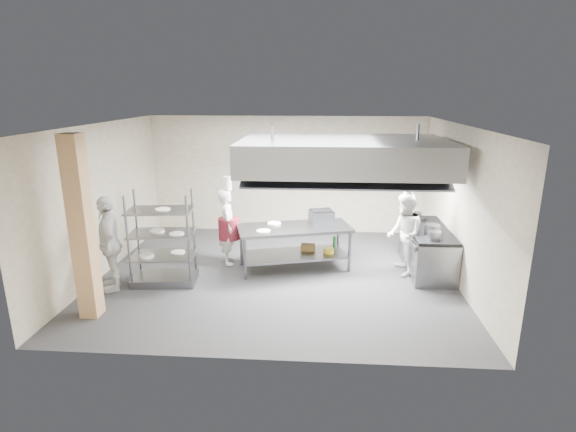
# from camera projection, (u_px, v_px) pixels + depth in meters

# --- Properties ---
(floor) EXTENTS (7.00, 7.00, 0.00)m
(floor) POSITION_uv_depth(u_px,v_px,m) (276.00, 275.00, 9.13)
(floor) COLOR #29292B
(floor) RESTS_ON ground
(ceiling) EXTENTS (7.00, 7.00, 0.00)m
(ceiling) POSITION_uv_depth(u_px,v_px,m) (275.00, 125.00, 8.32)
(ceiling) COLOR silver
(ceiling) RESTS_ON wall_back
(wall_back) EXTENTS (7.00, 0.00, 7.00)m
(wall_back) POSITION_uv_depth(u_px,v_px,m) (287.00, 175.00, 11.61)
(wall_back) COLOR #A29680
(wall_back) RESTS_ON ground
(wall_left) EXTENTS (0.00, 6.00, 6.00)m
(wall_left) POSITION_uv_depth(u_px,v_px,m) (102.00, 200.00, 8.97)
(wall_left) COLOR #A29680
(wall_left) RESTS_ON ground
(wall_right) EXTENTS (0.00, 6.00, 6.00)m
(wall_right) POSITION_uv_depth(u_px,v_px,m) (460.00, 206.00, 8.49)
(wall_right) COLOR #A29680
(wall_right) RESTS_ON ground
(column) EXTENTS (0.30, 0.30, 3.00)m
(column) POSITION_uv_depth(u_px,v_px,m) (82.00, 229.00, 7.10)
(column) COLOR tan
(column) RESTS_ON floor
(exhaust_hood) EXTENTS (4.00, 2.50, 0.60)m
(exhaust_hood) POSITION_uv_depth(u_px,v_px,m) (343.00, 155.00, 8.78)
(exhaust_hood) COLOR gray
(exhaust_hood) RESTS_ON ceiling
(hood_strip_a) EXTENTS (1.60, 0.12, 0.04)m
(hood_strip_a) POSITION_uv_depth(u_px,v_px,m) (297.00, 170.00, 8.93)
(hood_strip_a) COLOR white
(hood_strip_a) RESTS_ON exhaust_hood
(hood_strip_b) EXTENTS (1.60, 0.12, 0.04)m
(hood_strip_b) POSITION_uv_depth(u_px,v_px,m) (389.00, 171.00, 8.80)
(hood_strip_b) COLOR white
(hood_strip_b) RESTS_ON exhaust_hood
(wall_shelf) EXTENTS (1.50, 0.28, 0.04)m
(wall_shelf) POSITION_uv_depth(u_px,v_px,m) (358.00, 177.00, 11.33)
(wall_shelf) COLOR gray
(wall_shelf) RESTS_ON wall_back
(island) EXTENTS (2.47, 1.52, 0.91)m
(island) POSITION_uv_depth(u_px,v_px,m) (294.00, 248.00, 9.35)
(island) COLOR gray
(island) RESTS_ON floor
(island_worktop) EXTENTS (2.47, 1.52, 0.06)m
(island_worktop) POSITION_uv_depth(u_px,v_px,m) (294.00, 228.00, 9.24)
(island_worktop) COLOR gray
(island_worktop) RESTS_ON island
(island_undershelf) EXTENTS (2.27, 1.38, 0.04)m
(island_undershelf) POSITION_uv_depth(u_px,v_px,m) (294.00, 254.00, 9.40)
(island_undershelf) COLOR gray
(island_undershelf) RESTS_ON island
(pass_rack) EXTENTS (1.27, 0.82, 1.80)m
(pass_rack) POSITION_uv_depth(u_px,v_px,m) (162.00, 238.00, 8.54)
(pass_rack) COLOR gray
(pass_rack) RESTS_ON floor
(cooking_range) EXTENTS (0.80, 2.00, 0.84)m
(cooking_range) POSITION_uv_depth(u_px,v_px,m) (426.00, 250.00, 9.29)
(cooking_range) COLOR slate
(cooking_range) RESTS_ON floor
(range_top) EXTENTS (0.78, 1.96, 0.06)m
(range_top) POSITION_uv_depth(u_px,v_px,m) (428.00, 230.00, 9.17)
(range_top) COLOR black
(range_top) RESTS_ON cooking_range
(chef_head) EXTENTS (0.51, 0.67, 1.63)m
(chef_head) POSITION_uv_depth(u_px,v_px,m) (228.00, 227.00, 9.56)
(chef_head) COLOR silver
(chef_head) RESTS_ON floor
(chef_line) EXTENTS (0.63, 0.81, 1.67)m
(chef_line) POSITION_uv_depth(u_px,v_px,m) (404.00, 234.00, 8.97)
(chef_line) COLOR white
(chef_line) RESTS_ON floor
(chef_plating) EXTENTS (0.81, 1.14, 1.80)m
(chef_plating) POSITION_uv_depth(u_px,v_px,m) (110.00, 243.00, 8.27)
(chef_plating) COLOR white
(chef_plating) RESTS_ON floor
(griddle) EXTENTS (0.57, 0.50, 0.24)m
(griddle) POSITION_uv_depth(u_px,v_px,m) (321.00, 216.00, 9.55)
(griddle) COLOR slate
(griddle) RESTS_ON island_worktop
(wicker_basket) EXTENTS (0.31, 0.22, 0.13)m
(wicker_basket) POSITION_uv_depth(u_px,v_px,m) (308.00, 247.00, 9.57)
(wicker_basket) COLOR olive
(wicker_basket) RESTS_ON island_undershelf
(stockpot) EXTENTS (0.29, 0.29, 0.20)m
(stockpot) POSITION_uv_depth(u_px,v_px,m) (432.00, 230.00, 8.74)
(stockpot) COLOR gray
(stockpot) RESTS_ON range_top
(plate_stack) EXTENTS (0.28, 0.28, 0.05)m
(plate_stack) POSITION_uv_depth(u_px,v_px,m) (163.00, 254.00, 8.63)
(plate_stack) COLOR white
(plate_stack) RESTS_ON pass_rack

